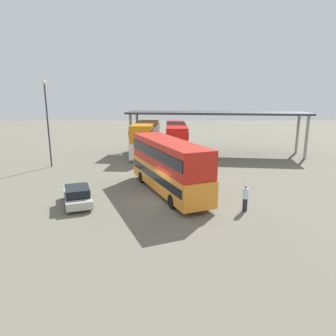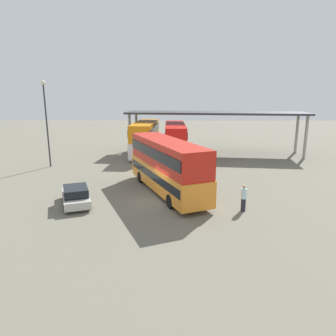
{
  "view_description": "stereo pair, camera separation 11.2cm",
  "coord_description": "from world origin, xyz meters",
  "views": [
    {
      "loc": [
        0.58,
        -21.3,
        7.76
      ],
      "look_at": [
        0.6,
        2.37,
        2.0
      ],
      "focal_mm": 32.85,
      "sensor_mm": 36.0,
      "label": 1
    },
    {
      "loc": [
        0.7,
        -21.3,
        7.76
      ],
      "look_at": [
        0.6,
        2.37,
        2.0
      ],
      "focal_mm": 32.85,
      "sensor_mm": 36.0,
      "label": 2
    }
  ],
  "objects": [
    {
      "name": "ground_plane",
      "position": [
        0.0,
        0.0,
        0.0
      ],
      "size": [
        140.0,
        140.0,
        0.0
      ],
      "primitive_type": "plane",
      "color": "#696657"
    },
    {
      "name": "double_decker_main",
      "position": [
        0.59,
        2.38,
        2.31
      ],
      "size": [
        6.53,
        11.13,
        4.22
      ],
      "rotation": [
        0.0,
        0.0,
        1.97
      ],
      "color": "orange",
      "rests_on": "ground_plane"
    },
    {
      "name": "parked_hatchback",
      "position": [
        -5.87,
        -0.53,
        0.67
      ],
      "size": [
        3.0,
        4.33,
        1.35
      ],
      "rotation": [
        0.0,
        0.0,
        1.92
      ],
      "color": "#BBBAB0",
      "rests_on": "ground_plane"
    },
    {
      "name": "double_decker_near_canopy",
      "position": [
        -2.22,
        17.88,
        2.31
      ],
      "size": [
        3.28,
        10.54,
        4.22
      ],
      "rotation": [
        0.0,
        0.0,
        1.5
      ],
      "color": "white",
      "rests_on": "ground_plane"
    },
    {
      "name": "double_decker_mid_row",
      "position": [
        1.6,
        17.23,
        2.23
      ],
      "size": [
        2.52,
        10.81,
        4.05
      ],
      "rotation": [
        0.0,
        0.0,
        1.57
      ],
      "color": "orange",
      "rests_on": "ground_plane"
    },
    {
      "name": "depot_canopy",
      "position": [
        6.78,
        18.75,
        5.08
      ],
      "size": [
        23.35,
        7.79,
        5.44
      ],
      "rotation": [
        0.0,
        0.0,
        -0.12
      ],
      "color": "#33353A",
      "rests_on": "ground_plane"
    },
    {
      "name": "lamppost_tall",
      "position": [
        -12.09,
        11.23,
        5.58
      ],
      "size": [
        0.44,
        0.44,
        9.05
      ],
      "color": "#33353A",
      "rests_on": "ground_plane"
    },
    {
      "name": "pedestrian_waiting",
      "position": [
        5.79,
        -1.72,
        0.92
      ],
      "size": [
        0.38,
        0.38,
        1.82
      ],
      "rotation": [
        0.0,
        0.0,
        3.09
      ],
      "color": "#262633",
      "rests_on": "ground_plane"
    }
  ]
}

